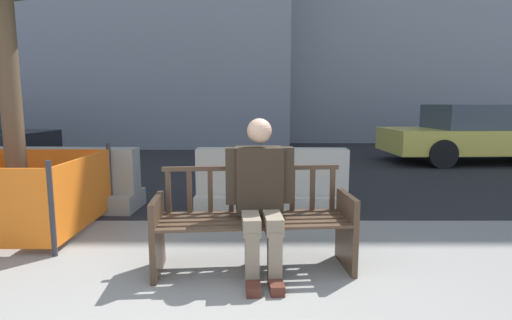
{
  "coord_description": "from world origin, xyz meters",
  "views": [
    {
      "loc": [
        0.58,
        -2.06,
        1.45
      ],
      "look_at": [
        0.56,
        2.75,
        0.75
      ],
      "focal_mm": 28.0,
      "sensor_mm": 36.0,
      "label": 1
    }
  ],
  "objects_px": {
    "construction_fence": "(21,191)",
    "jersey_barrier_left": "(67,184)",
    "seated_person": "(262,193)",
    "jersey_barrier_centre": "(273,185)",
    "car_taxi_near": "(486,134)",
    "street_bench": "(255,225)"
  },
  "relations": [
    {
      "from": "construction_fence",
      "to": "jersey_barrier_left",
      "type": "bearing_deg",
      "value": 86.36
    },
    {
      "from": "seated_person",
      "to": "construction_fence",
      "type": "relative_size",
      "value": 0.85
    },
    {
      "from": "jersey_barrier_centre",
      "to": "construction_fence",
      "type": "distance_m",
      "value": 3.01
    },
    {
      "from": "jersey_barrier_left",
      "to": "car_taxi_near",
      "type": "relative_size",
      "value": 0.42
    },
    {
      "from": "jersey_barrier_left",
      "to": "construction_fence",
      "type": "bearing_deg",
      "value": -93.64
    },
    {
      "from": "jersey_barrier_centre",
      "to": "car_taxi_near",
      "type": "relative_size",
      "value": 0.42
    },
    {
      "from": "seated_person",
      "to": "jersey_barrier_centre",
      "type": "distance_m",
      "value": 2.0
    },
    {
      "from": "street_bench",
      "to": "jersey_barrier_centre",
      "type": "xyz_separation_m",
      "value": [
        0.23,
        1.91,
        -0.06
      ]
    },
    {
      "from": "construction_fence",
      "to": "car_taxi_near",
      "type": "distance_m",
      "value": 9.69
    },
    {
      "from": "jersey_barrier_centre",
      "to": "jersey_barrier_left",
      "type": "bearing_deg",
      "value": 178.62
    },
    {
      "from": "seated_person",
      "to": "construction_fence",
      "type": "bearing_deg",
      "value": 158.13
    },
    {
      "from": "jersey_barrier_left",
      "to": "construction_fence",
      "type": "xyz_separation_m",
      "value": [
        -0.06,
        -0.95,
        0.12
      ]
    },
    {
      "from": "jersey_barrier_left",
      "to": "car_taxi_near",
      "type": "distance_m",
      "value": 9.16
    },
    {
      "from": "seated_person",
      "to": "jersey_barrier_left",
      "type": "distance_m",
      "value": 3.35
    },
    {
      "from": "jersey_barrier_centre",
      "to": "car_taxi_near",
      "type": "xyz_separation_m",
      "value": [
        5.28,
        4.34,
        0.35
      ]
    },
    {
      "from": "jersey_barrier_centre",
      "to": "construction_fence",
      "type": "height_order",
      "value": "construction_fence"
    },
    {
      "from": "construction_fence",
      "to": "car_taxi_near",
      "type": "xyz_separation_m",
      "value": [
        8.15,
        5.22,
        0.23
      ]
    },
    {
      "from": "car_taxi_near",
      "to": "jersey_barrier_left",
      "type": "bearing_deg",
      "value": -152.18
    },
    {
      "from": "street_bench",
      "to": "car_taxi_near",
      "type": "relative_size",
      "value": 0.36
    },
    {
      "from": "construction_fence",
      "to": "seated_person",
      "type": "bearing_deg",
      "value": -21.87
    },
    {
      "from": "seated_person",
      "to": "jersey_barrier_centre",
      "type": "bearing_deg",
      "value": 84.91
    },
    {
      "from": "jersey_barrier_left",
      "to": "jersey_barrier_centre",
      "type": "bearing_deg",
      "value": -1.38
    }
  ]
}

